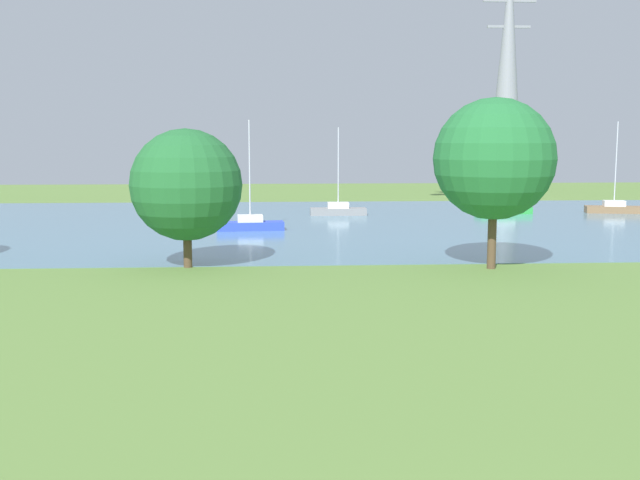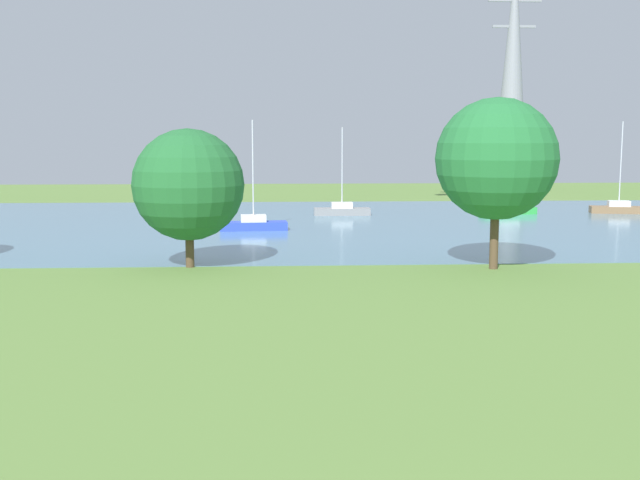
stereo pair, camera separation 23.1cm
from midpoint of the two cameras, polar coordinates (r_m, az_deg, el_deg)
name	(u,v)px [view 2 (the right image)]	position (r m, az deg, el deg)	size (l,w,h in m)	color
ground_plane	(359,297)	(32.17, 3.12, -4.25)	(160.00, 160.00, 0.00)	olive
water_surface	(322,223)	(59.77, 0.23, 1.27)	(140.00, 40.00, 0.02)	#558098
sailboat_blue	(254,224)	(55.31, -4.84, 1.21)	(4.90, 1.86, 7.85)	blue
sailboat_green	(508,209)	(68.82, 13.88, 2.27)	(4.96, 2.14, 7.67)	green
sailboat_gray	(342,210)	(65.89, 1.74, 2.26)	(4.81, 1.54, 7.47)	gray
sailboat_brown	(619,208)	(72.48, 21.40, 2.23)	(5.01, 2.49, 8.00)	brown
tree_west_near	(188,185)	(39.56, -9.59, 4.06)	(5.69, 5.69, 7.09)	brown
tree_west_far	(497,159)	(39.46, 13.15, 5.88)	(6.11, 6.11, 8.62)	brown
electricity_pylon	(512,74)	(96.79, 14.18, 11.89)	(6.40, 4.40, 28.43)	gray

